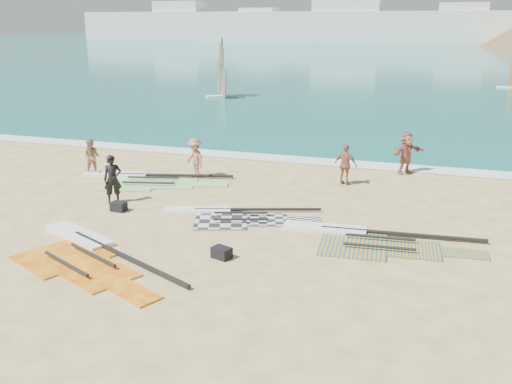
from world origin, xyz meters
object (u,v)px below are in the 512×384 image
(beachgoer_left, at_px, (92,157))
(person_wetsuit, at_px, (113,179))
(rig_red, at_px, (86,253))
(beachgoer_mid, at_px, (195,158))
(rig_orange, at_px, (363,238))
(beachgoer_back, at_px, (346,165))
(rig_green, at_px, (142,179))
(gear_bag_far, at_px, (222,253))
(rig_grey, at_px, (228,215))
(gear_bag_near, at_px, (119,207))
(beachgoer_right, at_px, (406,153))

(beachgoer_left, bearing_deg, person_wetsuit, -65.40)
(rig_red, bearing_deg, beachgoer_mid, 117.76)
(rig_orange, relative_size, beachgoer_back, 3.74)
(rig_green, relative_size, gear_bag_far, 12.31)
(rig_orange, bearing_deg, gear_bag_far, -148.73)
(rig_grey, relative_size, rig_orange, 0.89)
(rig_orange, relative_size, beachgoer_mid, 3.67)
(rig_red, relative_size, beachgoer_left, 3.89)
(rig_orange, distance_m, gear_bag_far, 4.19)
(person_wetsuit, height_order, beachgoer_mid, person_wetsuit)
(gear_bag_near, bearing_deg, rig_grey, 9.00)
(gear_bag_near, height_order, beachgoer_back, beachgoer_back)
(gear_bag_near, xyz_separation_m, beachgoer_right, (8.66, 7.82, 0.72))
(gear_bag_near, height_order, beachgoer_left, beachgoer_left)
(rig_green, relative_size, beachgoer_mid, 3.86)
(gear_bag_near, bearing_deg, gear_bag_far, -28.92)
(rig_orange, distance_m, beachgoer_left, 12.01)
(beachgoer_right, bearing_deg, rig_green, 155.57)
(person_wetsuit, bearing_deg, beachgoer_back, -1.87)
(beachgoer_right, bearing_deg, person_wetsuit, 169.24)
(rig_green, bearing_deg, beachgoer_mid, 15.67)
(beachgoer_mid, bearing_deg, gear_bag_far, -26.11)
(rig_grey, relative_size, person_wetsuit, 3.11)
(gear_bag_near, xyz_separation_m, person_wetsuit, (-0.61, 0.72, 0.69))
(gear_bag_near, bearing_deg, person_wetsuit, 130.26)
(rig_grey, bearing_deg, gear_bag_near, 170.84)
(rig_green, xyz_separation_m, beachgoer_back, (7.68, 1.90, 0.73))
(rig_grey, bearing_deg, person_wetsuit, 159.84)
(rig_orange, relative_size, beachgoer_right, 3.36)
(rig_orange, bearing_deg, rig_red, -158.84)
(gear_bag_near, distance_m, gear_bag_far, 5.30)
(gear_bag_far, height_order, beachgoer_back, beachgoer_back)
(gear_bag_near, height_order, gear_bag_far, gear_bag_near)
(rig_grey, distance_m, rig_red, 4.78)
(rig_orange, xyz_separation_m, gear_bag_near, (-8.04, 0.11, 0.10))
(rig_green, distance_m, rig_orange, 9.83)
(gear_bag_far, xyz_separation_m, beachgoer_mid, (-3.90, 7.13, 0.65))
(gear_bag_near, xyz_separation_m, beachgoer_left, (-3.35, 3.62, 0.60))
(rig_grey, xyz_separation_m, gear_bag_far, (1.01, -3.14, 0.10))
(rig_grey, xyz_separation_m, rig_green, (-4.72, 2.95, 0.00))
(rig_red, bearing_deg, gear_bag_far, 39.53)
(gear_bag_far, height_order, beachgoer_left, beachgoer_left)
(rig_green, bearing_deg, rig_red, -86.96)
(rig_red, bearing_deg, beachgoer_right, 81.46)
(rig_green, xyz_separation_m, gear_bag_near, (1.09, -3.53, 0.10))
(rig_red, height_order, gear_bag_far, gear_bag_far)
(rig_green, distance_m, beachgoer_left, 2.37)
(rig_red, xyz_separation_m, gear_bag_near, (-1.07, 3.46, 0.10))
(gear_bag_far, xyz_separation_m, person_wetsuit, (-5.25, 3.29, 0.69))
(rig_green, xyz_separation_m, beachgoer_right, (9.75, 4.29, 0.82))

